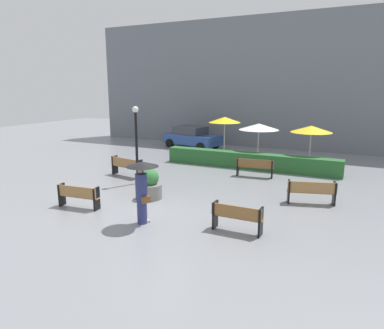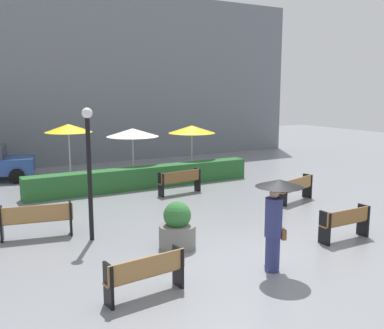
{
  "view_description": "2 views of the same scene",
  "coord_description": "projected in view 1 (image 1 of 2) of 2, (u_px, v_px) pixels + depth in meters",
  "views": [
    {
      "loc": [
        6.16,
        -9.69,
        4.32
      ],
      "look_at": [
        -0.53,
        4.33,
        0.89
      ],
      "focal_mm": 32.65,
      "sensor_mm": 36.0,
      "label": 1
    },
    {
      "loc": [
        -5.97,
        -7.88,
        3.96
      ],
      "look_at": [
        1.41,
        5.23,
        1.4
      ],
      "focal_mm": 41.04,
      "sensor_mm": 36.0,
      "label": 2
    }
  ],
  "objects": [
    {
      "name": "lamp_post",
      "position": [
        136.0,
        136.0,
        15.62
      ],
      "size": [
        0.28,
        0.28,
        3.52
      ],
      "color": "black",
      "rests_on": "ground"
    },
    {
      "name": "bench_back_row",
      "position": [
        255.0,
        166.0,
        17.14
      ],
      "size": [
        1.83,
        0.53,
        0.91
      ],
      "color": "brown",
      "rests_on": "ground"
    },
    {
      "name": "bench_near_right",
      "position": [
        237.0,
        216.0,
        10.55
      ],
      "size": [
        1.57,
        0.39,
        0.87
      ],
      "color": "olive",
      "rests_on": "ground"
    },
    {
      "name": "pedestrian_with_umbrella",
      "position": [
        142.0,
        183.0,
        11.05
      ],
      "size": [
        1.03,
        1.03,
        2.07
      ],
      "color": "navy",
      "rests_on": "ground"
    },
    {
      "name": "hedge_strip",
      "position": [
        249.0,
        161.0,
        18.96
      ],
      "size": [
        9.53,
        0.7,
        0.87
      ],
      "primitive_type": "cube",
      "color": "#28602D",
      "rests_on": "ground"
    },
    {
      "name": "patio_umbrella_white",
      "position": [
        259.0,
        127.0,
        19.82
      ],
      "size": [
        2.27,
        2.27,
        2.33
      ],
      "color": "silver",
      "rests_on": "ground"
    },
    {
      "name": "patio_umbrella_yellow_far",
      "position": [
        311.0,
        129.0,
        18.5
      ],
      "size": [
        2.17,
        2.17,
        2.35
      ],
      "color": "silver",
      "rests_on": "ground"
    },
    {
      "name": "planter_pot",
      "position": [
        150.0,
        186.0,
        13.8
      ],
      "size": [
        0.94,
        0.94,
        1.2
      ],
      "color": "slate",
      "rests_on": "ground"
    },
    {
      "name": "patio_umbrella_yellow",
      "position": [
        225.0,
        120.0,
        21.77
      ],
      "size": [
        1.99,
        1.99,
        2.54
      ],
      "color": "silver",
      "rests_on": "ground"
    },
    {
      "name": "ground_plane",
      "position": [
        152.0,
        215.0,
        12.06
      ],
      "size": [
        60.0,
        60.0,
        0.0
      ],
      "primitive_type": "plane",
      "color": "gray"
    },
    {
      "name": "parked_car",
      "position": [
        192.0,
        137.0,
        25.35
      ],
      "size": [
        4.49,
        2.73,
        1.57
      ],
      "color": "#28478C",
      "rests_on": "ground"
    },
    {
      "name": "bench_far_right",
      "position": [
        312.0,
        191.0,
        13.12
      ],
      "size": [
        1.8,
        0.83,
        0.89
      ],
      "color": "#9E7242",
      "rests_on": "ground"
    },
    {
      "name": "bench_near_left",
      "position": [
        78.0,
        195.0,
        12.7
      ],
      "size": [
        1.67,
        0.51,
        0.84
      ],
      "color": "#9E7242",
      "rests_on": "ground"
    },
    {
      "name": "building_facade",
      "position": [
        268.0,
        83.0,
        25.16
      ],
      "size": [
        28.0,
        1.2,
        9.27
      ],
      "primitive_type": "cube",
      "color": "slate",
      "rests_on": "ground"
    },
    {
      "name": "bench_far_left",
      "position": [
        126.0,
        166.0,
        17.25
      ],
      "size": [
        1.92,
        0.71,
        0.93
      ],
      "color": "#9E7242",
      "rests_on": "ground"
    }
  ]
}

